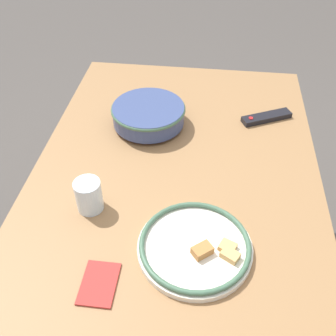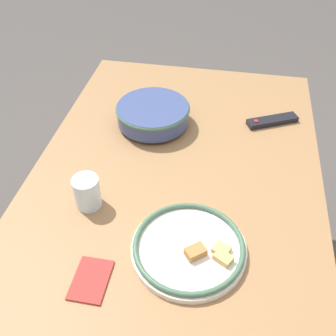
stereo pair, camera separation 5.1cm
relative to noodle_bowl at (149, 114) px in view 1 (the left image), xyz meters
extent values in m
plane|color=#4C4742|center=(0.23, 0.12, -0.79)|extent=(8.00, 8.00, 0.00)
cube|color=olive|center=(0.23, 0.12, -0.07)|extent=(1.35, 0.90, 0.04)
cylinder|color=olive|center=(-0.37, -0.26, -0.44)|extent=(0.06, 0.06, 0.71)
cylinder|color=olive|center=(-0.37, 0.50, -0.44)|extent=(0.06, 0.06, 0.71)
cylinder|color=#384775|center=(0.00, 0.00, -0.04)|extent=(0.11, 0.11, 0.01)
cylinder|color=#384775|center=(0.00, 0.00, 0.00)|extent=(0.25, 0.25, 0.06)
cylinder|color=#9E4C1E|center=(0.00, 0.00, -0.01)|extent=(0.23, 0.23, 0.06)
torus|color=#42664C|center=(0.00, 0.00, 0.02)|extent=(0.26, 0.26, 0.01)
cylinder|color=silver|center=(0.52, 0.20, -0.04)|extent=(0.30, 0.30, 0.02)
torus|color=#42664C|center=(0.52, 0.20, -0.02)|extent=(0.29, 0.29, 0.01)
cube|color=#B2753D|center=(0.54, 0.22, -0.02)|extent=(0.06, 0.06, 0.02)
cube|color=tan|center=(0.55, 0.29, -0.02)|extent=(0.05, 0.05, 0.02)
cube|color=tan|center=(0.52, 0.29, -0.02)|extent=(0.05, 0.05, 0.01)
cube|color=black|center=(-0.09, 0.42, -0.04)|extent=(0.12, 0.19, 0.02)
cylinder|color=red|center=(-0.06, 0.36, -0.03)|extent=(0.02, 0.02, 0.00)
cylinder|color=silver|center=(0.41, -0.10, 0.00)|extent=(0.08, 0.08, 0.10)
cube|color=#B2332D|center=(0.65, -0.02, -0.04)|extent=(0.12, 0.08, 0.01)
camera|label=1|loc=(1.13, 0.21, 0.80)|focal=42.00mm
camera|label=2|loc=(1.12, 0.26, 0.80)|focal=42.00mm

